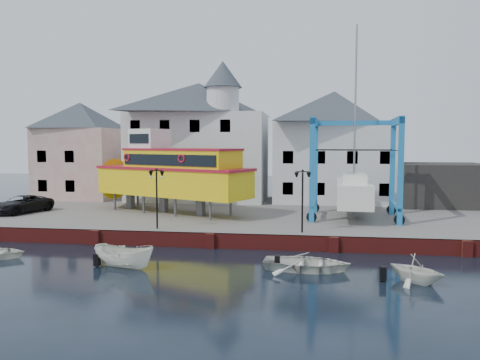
# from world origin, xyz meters

# --- Properties ---
(ground) EXTENTS (140.00, 140.00, 0.00)m
(ground) POSITION_xyz_m (0.00, 0.00, 0.00)
(ground) COLOR black
(ground) RESTS_ON ground
(hardstanding) EXTENTS (44.00, 22.00, 1.00)m
(hardstanding) POSITION_xyz_m (0.00, 11.00, 0.50)
(hardstanding) COLOR #676058
(hardstanding) RESTS_ON ground
(quay_wall) EXTENTS (44.00, 0.47, 1.00)m
(quay_wall) POSITION_xyz_m (-0.00, 0.10, 0.50)
(quay_wall) COLOR maroon
(quay_wall) RESTS_ON ground
(building_pink) EXTENTS (8.00, 7.00, 10.30)m
(building_pink) POSITION_xyz_m (-18.00, 18.00, 6.15)
(building_pink) COLOR tan
(building_pink) RESTS_ON hardstanding
(building_white_main) EXTENTS (14.00, 8.30, 14.00)m
(building_white_main) POSITION_xyz_m (-4.87, 18.39, 7.34)
(building_white_main) COLOR silver
(building_white_main) RESTS_ON hardstanding
(building_white_right) EXTENTS (12.00, 8.00, 11.20)m
(building_white_right) POSITION_xyz_m (9.00, 19.00, 6.60)
(building_white_right) COLOR silver
(building_white_right) RESTS_ON hardstanding
(shed_dark) EXTENTS (8.00, 7.00, 4.00)m
(shed_dark) POSITION_xyz_m (19.00, 17.00, 3.00)
(shed_dark) COLOR #272624
(shed_dark) RESTS_ON hardstanding
(lamp_post_left) EXTENTS (1.12, 0.32, 4.20)m
(lamp_post_left) POSITION_xyz_m (-4.00, 1.20, 4.17)
(lamp_post_left) COLOR black
(lamp_post_left) RESTS_ON hardstanding
(lamp_post_right) EXTENTS (1.12, 0.32, 4.20)m
(lamp_post_right) POSITION_xyz_m (6.00, 1.20, 4.17)
(lamp_post_right) COLOR black
(lamp_post_right) RESTS_ON hardstanding
(tour_boat) EXTENTS (16.57, 10.40, 7.16)m
(tour_boat) POSITION_xyz_m (-5.92, 8.98, 4.38)
(tour_boat) COLOR #59595E
(tour_boat) RESTS_ON hardstanding
(travel_lift) EXTENTS (7.42, 10.18, 15.16)m
(travel_lift) POSITION_xyz_m (10.04, 8.72, 3.52)
(travel_lift) COLOR #1A73B1
(travel_lift) RESTS_ON hardstanding
(van) EXTENTS (3.91, 5.80, 1.48)m
(van) POSITION_xyz_m (-17.79, 6.77, 1.74)
(van) COLOR black
(van) RESTS_ON hardstanding
(motorboat_a) EXTENTS (4.12, 2.42, 1.49)m
(motorboat_a) POSITION_xyz_m (-3.76, -5.38, 0.00)
(motorboat_a) COLOR white
(motorboat_a) RESTS_ON ground
(motorboat_b) EXTENTS (5.01, 3.77, 0.98)m
(motorboat_b) POSITION_xyz_m (6.30, -4.45, 0.00)
(motorboat_b) COLOR white
(motorboat_b) RESTS_ON ground
(motorboat_c) EXTENTS (3.84, 3.81, 1.53)m
(motorboat_c) POSITION_xyz_m (11.70, -6.02, 0.00)
(motorboat_c) COLOR white
(motorboat_c) RESTS_ON ground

